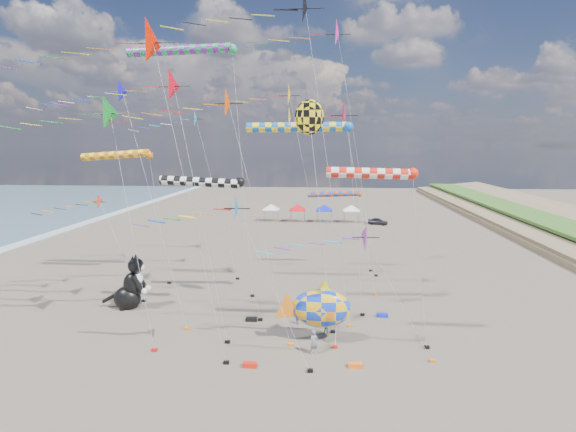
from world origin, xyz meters
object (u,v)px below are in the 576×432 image
(fish_inflatable, at_px, (321,308))
(child_green, at_px, (327,327))
(child_blue, at_px, (297,318))
(parked_car, at_px, (378,221))
(person_adult, at_px, (314,342))
(cat_inflatable, at_px, (129,281))

(fish_inflatable, height_order, child_green, fish_inflatable)
(child_blue, bearing_deg, child_green, -83.20)
(child_green, distance_m, parked_car, 49.60)
(person_adult, distance_m, parked_car, 53.10)
(child_green, height_order, parked_car, parked_car)
(child_green, xyz_separation_m, child_blue, (-2.36, 1.74, -0.08))
(child_blue, bearing_deg, fish_inflatable, -105.72)
(child_green, relative_size, parked_car, 0.32)
(cat_inflatable, distance_m, fish_inflatable, 17.62)
(fish_inflatable, relative_size, person_adult, 3.38)
(fish_inflatable, height_order, child_blue, fish_inflatable)
(person_adult, xyz_separation_m, child_green, (0.91, 3.39, -0.27))
(fish_inflatable, height_order, parked_car, fish_inflatable)
(cat_inflatable, xyz_separation_m, child_blue, (14.89, -2.37, -1.92))
(child_green, distance_m, child_blue, 2.93)
(child_blue, relative_size, parked_car, 0.28)
(person_adult, relative_size, child_blue, 1.68)
(child_green, bearing_deg, person_adult, -120.08)
(cat_inflatable, bearing_deg, parked_car, 56.78)
(cat_inflatable, height_order, person_adult, cat_inflatable)
(fish_inflatable, xyz_separation_m, parked_car, (9.76, 50.08, -1.95))
(fish_inflatable, distance_m, person_adult, 2.69)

